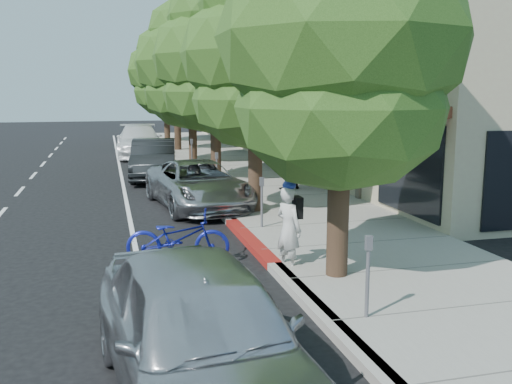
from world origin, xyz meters
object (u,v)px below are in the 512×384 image
object	(u,v)px
white_pickup	(139,141)
cyclist	(289,229)
street_tree_1	(255,57)
near_car_a	(200,333)
street_tree_4	(176,65)
dark_suv_far	(137,138)
pedestrian	(287,161)
silver_suv	(198,185)
dark_sedan	(154,159)
street_tree_3	(191,65)
street_tree_0	(342,42)
street_tree_5	(166,72)
street_tree_2	(215,59)
bicycle	(178,238)

from	to	relation	value
white_pickup	cyclist	bearing A→B (deg)	-84.08
street_tree_1	near_car_a	xyz separation A→B (m)	(-3.10, -9.50, -3.58)
street_tree_4	dark_suv_far	size ratio (longest dim) A/B	1.83
white_pickup	pedestrian	size ratio (longest dim) A/B	2.96
dark_suv_far	near_car_a	world-z (taller)	near_car_a
silver_suv	dark_suv_far	xyz separation A→B (m)	(-0.84, 18.02, 0.02)
silver_suv	near_car_a	world-z (taller)	near_car_a
dark_sedan	white_pickup	world-z (taller)	white_pickup
street_tree_3	street_tree_1	bearing A→B (deg)	-90.00
near_car_a	silver_suv	bearing A→B (deg)	75.56
street_tree_3	cyclist	bearing A→B (deg)	-92.18
street_tree_0	dark_suv_far	distance (m)	25.87
near_car_a	street_tree_3	bearing A→B (deg)	76.14
street_tree_5	near_car_a	size ratio (longest dim) A/B	1.61
cyclist	white_pickup	world-z (taller)	cyclist
street_tree_5	white_pickup	size ratio (longest dim) A/B	1.36
street_tree_2	street_tree_4	size ratio (longest dim) A/B	0.97
dark_sedan	near_car_a	world-z (taller)	near_car_a
white_pickup	near_car_a	xyz separation A→B (m)	(-0.78, -25.63, -0.01)
silver_suv	bicycle	bearing A→B (deg)	-110.13
street_tree_0	street_tree_2	world-z (taller)	street_tree_2
street_tree_1	cyclist	world-z (taller)	street_tree_1
street_tree_1	street_tree_2	xyz separation A→B (m)	(-0.00, 6.00, 0.28)
pedestrian	street_tree_2	bearing A→B (deg)	-68.79
bicycle	dark_suv_far	xyz separation A→B (m)	(0.46, 23.63, 0.18)
street_tree_1	white_pickup	size ratio (longest dim) A/B	1.22
street_tree_5	cyclist	distance (m)	29.38
silver_suv	near_car_a	bearing A→B (deg)	-105.86
street_tree_2	street_tree_4	world-z (taller)	street_tree_4
street_tree_3	dark_suv_far	xyz separation A→B (m)	(-2.24, 7.52, -4.03)
near_car_a	dark_sedan	bearing A→B (deg)	81.45
bicycle	dark_suv_far	world-z (taller)	dark_suv_far
cyclist	near_car_a	bearing A→B (deg)	125.58
street_tree_2	cyclist	distance (m)	11.77
cyclist	white_pickup	size ratio (longest dim) A/B	0.29
street_tree_5	street_tree_2	bearing A→B (deg)	-90.00
street_tree_2	white_pickup	distance (m)	11.09
white_pickup	near_car_a	bearing A→B (deg)	-90.32
white_pickup	pedestrian	xyz separation A→B (m)	(4.29, -12.89, 0.29)
dark_suv_far	near_car_a	xyz separation A→B (m)	(-0.86, -29.02, 0.11)
street_tree_0	white_pickup	size ratio (longest dim) A/B	1.21
street_tree_3	cyclist	world-z (taller)	street_tree_3
street_tree_1	street_tree_2	size ratio (longest dim) A/B	0.93
dark_sedan	dark_suv_far	bearing A→B (deg)	96.66
dark_suv_far	street_tree_0	bearing A→B (deg)	-80.90
near_car_a	bicycle	bearing A→B (deg)	80.10
street_tree_1	bicycle	xyz separation A→B (m)	(-2.70, -4.11, -3.86)
street_tree_1	street_tree_4	distance (m)	18.01
bicycle	white_pickup	xyz separation A→B (m)	(0.38, 20.24, 0.29)
cyclist	dark_suv_far	bearing A→B (deg)	-21.56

